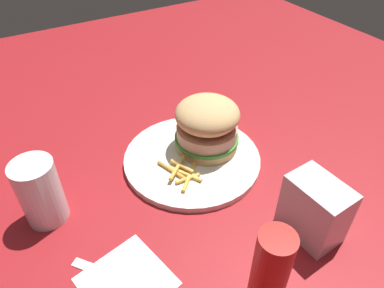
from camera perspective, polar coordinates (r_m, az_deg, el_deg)
name	(u,v)px	position (r m, az deg, el deg)	size (l,w,h in m)	color
ground_plane	(192,156)	(0.70, -0.05, -1.91)	(1.60, 1.60, 0.00)	maroon
plate	(192,158)	(0.68, 0.00, -2.34)	(0.26, 0.26, 0.01)	silver
sandwich	(208,126)	(0.67, 2.62, 2.98)	(0.12, 0.12, 0.10)	tan
fries_pile	(183,172)	(0.64, -1.48, -4.54)	(0.07, 0.09, 0.01)	gold
napkin	(126,281)	(0.53, -10.46, -20.79)	(0.11, 0.11, 0.00)	white
fork	(127,281)	(0.53, -10.33, -20.72)	(0.12, 0.15, 0.00)	silver
drink_glass	(41,195)	(0.60, -22.99, -7.57)	(0.07, 0.07, 0.11)	silver
napkin_dispenser	(315,210)	(0.57, 19.04, -9.90)	(0.09, 0.06, 0.10)	#B7BABF
ketchup_bottle	(269,276)	(0.46, 12.23, -19.91)	(0.04, 0.04, 0.15)	#B21914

